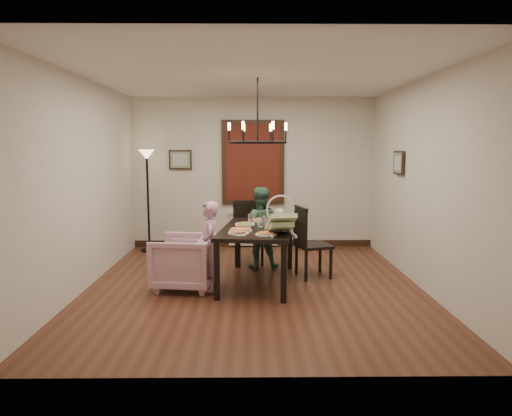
{
  "coord_description": "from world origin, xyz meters",
  "views": [
    {
      "loc": [
        -0.04,
        -6.05,
        1.89
      ],
      "look_at": [
        0.03,
        0.2,
        1.05
      ],
      "focal_mm": 32.0,
      "sensor_mm": 36.0,
      "label": 1
    }
  ],
  "objects_px": {
    "elderly_woman": "(209,254)",
    "floor_lamp": "(148,202)",
    "seated_man": "(259,235)",
    "dining_table": "(257,233)",
    "armchair": "(184,262)",
    "chair_right": "(314,241)",
    "drinking_glass": "(264,223)",
    "baby_bouncer": "(281,221)",
    "chair_far": "(249,233)"
  },
  "relations": [
    {
      "from": "dining_table",
      "to": "floor_lamp",
      "type": "height_order",
      "value": "floor_lamp"
    },
    {
      "from": "chair_far",
      "to": "floor_lamp",
      "type": "distance_m",
      "value": 2.1
    },
    {
      "from": "armchair",
      "to": "baby_bouncer",
      "type": "xyz_separation_m",
      "value": [
        1.27,
        -0.3,
        0.6
      ]
    },
    {
      "from": "dining_table",
      "to": "drinking_glass",
      "type": "distance_m",
      "value": 0.18
    },
    {
      "from": "dining_table",
      "to": "chair_right",
      "type": "relative_size",
      "value": 1.69
    },
    {
      "from": "chair_right",
      "to": "drinking_glass",
      "type": "relative_size",
      "value": 8.16
    },
    {
      "from": "chair_right",
      "to": "armchair",
      "type": "bearing_deg",
      "value": 90.91
    },
    {
      "from": "baby_bouncer",
      "to": "chair_far",
      "type": "bearing_deg",
      "value": 97.11
    },
    {
      "from": "dining_table",
      "to": "seated_man",
      "type": "distance_m",
      "value": 0.82
    },
    {
      "from": "elderly_woman",
      "to": "armchair",
      "type": "bearing_deg",
      "value": -113.38
    },
    {
      "from": "dining_table",
      "to": "armchair",
      "type": "xyz_separation_m",
      "value": [
        -0.99,
        -0.22,
        -0.34
      ]
    },
    {
      "from": "chair_far",
      "to": "seated_man",
      "type": "relative_size",
      "value": 0.97
    },
    {
      "from": "chair_far",
      "to": "seated_man",
      "type": "height_order",
      "value": "seated_man"
    },
    {
      "from": "armchair",
      "to": "seated_man",
      "type": "bearing_deg",
      "value": 142.4
    },
    {
      "from": "dining_table",
      "to": "elderly_woman",
      "type": "bearing_deg",
      "value": -146.33
    },
    {
      "from": "chair_right",
      "to": "seated_man",
      "type": "height_order",
      "value": "same"
    },
    {
      "from": "baby_bouncer",
      "to": "drinking_glass",
      "type": "relative_size",
      "value": 4.07
    },
    {
      "from": "armchair",
      "to": "floor_lamp",
      "type": "bearing_deg",
      "value": -149.14
    },
    {
      "from": "dining_table",
      "to": "floor_lamp",
      "type": "distance_m",
      "value": 2.8
    },
    {
      "from": "armchair",
      "to": "drinking_glass",
      "type": "relative_size",
      "value": 6.13
    },
    {
      "from": "dining_table",
      "to": "floor_lamp",
      "type": "xyz_separation_m",
      "value": [
        -1.95,
        2.0,
        0.2
      ]
    },
    {
      "from": "armchair",
      "to": "seated_man",
      "type": "xyz_separation_m",
      "value": [
        1.03,
        1.03,
        0.17
      ]
    },
    {
      "from": "armchair",
      "to": "elderly_woman",
      "type": "xyz_separation_m",
      "value": [
        0.34,
        -0.09,
        0.13
      ]
    },
    {
      "from": "elderly_woman",
      "to": "seated_man",
      "type": "bearing_deg",
      "value": 140.01
    },
    {
      "from": "chair_far",
      "to": "drinking_glass",
      "type": "height_order",
      "value": "chair_far"
    },
    {
      "from": "baby_bouncer",
      "to": "floor_lamp",
      "type": "bearing_deg",
      "value": 123.96
    },
    {
      "from": "elderly_woman",
      "to": "seated_man",
      "type": "height_order",
      "value": "seated_man"
    },
    {
      "from": "chair_right",
      "to": "floor_lamp",
      "type": "bearing_deg",
      "value": 43.25
    },
    {
      "from": "chair_right",
      "to": "armchair",
      "type": "height_order",
      "value": "chair_right"
    },
    {
      "from": "elderly_woman",
      "to": "drinking_glass",
      "type": "relative_size",
      "value": 7.6
    },
    {
      "from": "baby_bouncer",
      "to": "seated_man",
      "type": "bearing_deg",
      "value": 92.84
    },
    {
      "from": "chair_far",
      "to": "seated_man",
      "type": "xyz_separation_m",
      "value": [
        0.17,
        -0.24,
        0.01
      ]
    },
    {
      "from": "armchair",
      "to": "floor_lamp",
      "type": "distance_m",
      "value": 2.48
    },
    {
      "from": "chair_right",
      "to": "drinking_glass",
      "type": "bearing_deg",
      "value": 98.43
    },
    {
      "from": "chair_far",
      "to": "armchair",
      "type": "relative_size",
      "value": 1.29
    },
    {
      "from": "seated_man",
      "to": "floor_lamp",
      "type": "relative_size",
      "value": 0.59
    },
    {
      "from": "drinking_glass",
      "to": "seated_man",
      "type": "bearing_deg",
      "value": 93.72
    },
    {
      "from": "chair_right",
      "to": "armchair",
      "type": "relative_size",
      "value": 1.33
    },
    {
      "from": "baby_bouncer",
      "to": "floor_lamp",
      "type": "distance_m",
      "value": 3.37
    },
    {
      "from": "dining_table",
      "to": "elderly_woman",
      "type": "relative_size",
      "value": 1.82
    },
    {
      "from": "floor_lamp",
      "to": "armchair",
      "type": "bearing_deg",
      "value": -66.65
    },
    {
      "from": "chair_right",
      "to": "baby_bouncer",
      "type": "xyz_separation_m",
      "value": [
        -0.54,
        -0.82,
        0.43
      ]
    },
    {
      "from": "dining_table",
      "to": "chair_right",
      "type": "bearing_deg",
      "value": 27.44
    },
    {
      "from": "armchair",
      "to": "seated_man",
      "type": "distance_m",
      "value": 1.46
    },
    {
      "from": "chair_right",
      "to": "elderly_woman",
      "type": "height_order",
      "value": "chair_right"
    },
    {
      "from": "armchair",
      "to": "drinking_glass",
      "type": "xyz_separation_m",
      "value": [
        1.08,
        0.2,
        0.49
      ]
    },
    {
      "from": "elderly_woman",
      "to": "drinking_glass",
      "type": "bearing_deg",
      "value": 103.29
    },
    {
      "from": "elderly_woman",
      "to": "seated_man",
      "type": "distance_m",
      "value": 1.31
    },
    {
      "from": "floor_lamp",
      "to": "seated_man",
      "type": "bearing_deg",
      "value": -31.08
    },
    {
      "from": "elderly_woman",
      "to": "floor_lamp",
      "type": "height_order",
      "value": "floor_lamp"
    }
  ]
}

